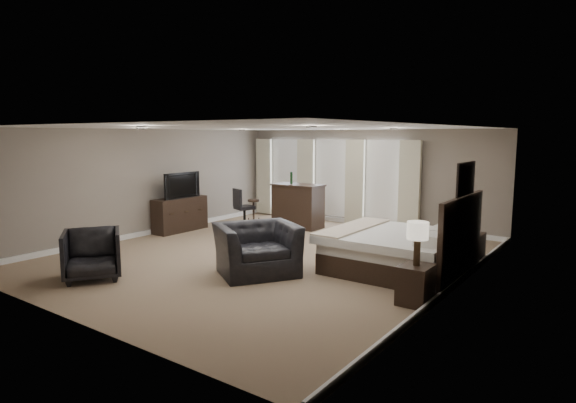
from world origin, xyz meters
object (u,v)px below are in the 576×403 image
Objects in this scene: bed at (399,232)px; armchair_far at (92,252)px; tv at (179,195)px; armchair_near at (257,241)px; desk_chair at (244,206)px; bar_stool_right at (315,212)px; lamp_near at (417,244)px; lamp_far at (472,217)px; nightstand_near at (416,285)px; dresser at (180,214)px; bar_stool_left at (254,212)px; nightstand_far at (471,247)px; bar_counter at (298,206)px.

bed is 2.43× the size of armchair_far.
tv is 0.82× the size of armchair_near.
armchair_near is at bearing 155.80° from desk_chair.
bed is 2.87× the size of bar_stool_right.
lamp_near is 2.90m from lamp_far.
armchair_far is 0.93× the size of desk_chair.
lamp_far is 0.80× the size of bar_stool_right.
armchair_near reaches higher than bar_stool_right.
nightstand_near is 0.61m from lamp_near.
nightstand_near is 6.99m from desk_chair.
lamp_far reaches higher than bar_stool_right.
tv is 1.86m from desk_chair.
dresser is (-6.03, 0.20, -0.30)m from bed.
bar_stool_left is (0.93, 1.83, -0.60)m from tv.
lamp_far is at bearing -5.53° from bar_stool_left.
lamp_far is 0.63× the size of desk_chair.
bed is at bearing -17.51° from armchair_near.
bar_stool_left is at bearing 174.47° from nightstand_far.
tv is 1.12× the size of desk_chair.
lamp_far reaches higher than armchair_far.
armchair_far is at bearing -62.24° from dresser.
desk_chair is at bearing 176.36° from nightstand_far.
lamp_far is at bearing -16.58° from bar_stool_right.
lamp_far reaches higher than tv.
bar_stool_right is (-3.56, 2.78, -0.33)m from bed.
armchair_near is at bearing -24.13° from dresser.
tv reaches higher than bar_stool_left.
tv is (-6.92, -1.25, 0.05)m from lamp_far.
lamp_near is 0.64× the size of desk_chair.
nightstand_near is at bearing -38.93° from bar_counter.
bed is 3.59× the size of lamp_far.
dresser is 4.44m from armchair_near.
armchair_near reaches higher than nightstand_far.
desk_chair is at bearing -159.23° from bar_counter.
bar_stool_right is (-4.45, 1.33, 0.11)m from nightstand_far.
bar_stool_left is at bearing 63.09° from dresser.
lamp_near is 1.01× the size of lamp_far.
nightstand_far is 0.61× the size of armchair_far.
bed is at bearing -121.54° from lamp_far.
armchair_far reaches higher than nightstand_far.
tv is at bearing -169.76° from lamp_far.
armchair_far is at bearing -157.48° from lamp_near.
dresser is (-6.92, 1.65, -0.47)m from lamp_near.
dresser is at bearing 99.21° from armchair_near.
lamp_near reaches higher than nightstand_near.
bar_counter is (0.22, 5.89, 0.11)m from armchair_far.
bed is 6.04m from dresser.
armchair_near reaches higher than nightstand_near.
bar_stool_right is (2.47, 2.58, -0.03)m from dresser.
bar_stool_right is (0.51, 6.29, -0.07)m from armchair_far.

